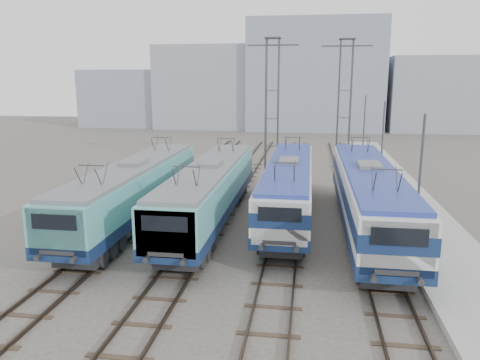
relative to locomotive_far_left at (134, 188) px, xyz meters
name	(u,v)px	position (x,y,z in m)	size (l,w,h in m)	color
ground	(232,264)	(6.75, -5.18, -2.22)	(160.00, 160.00, 0.00)	#514C47
platform	(420,221)	(16.95, 2.82, -2.07)	(4.00, 70.00, 0.30)	#9E9E99
locomotive_far_left	(134,188)	(0.00, 0.00, 0.00)	(2.82, 17.81, 3.35)	navy
locomotive_center_left	(210,189)	(4.50, 0.44, -0.01)	(2.81, 17.73, 3.34)	navy
locomotive_center_right	(289,184)	(9.00, 2.49, 0.01)	(2.76, 17.43, 3.28)	navy
locomotive_far_right	(368,193)	(13.50, 0.26, 0.15)	(2.95, 18.65, 3.51)	navy
catenary_tower_west	(272,100)	(6.75, 16.82, 4.42)	(4.50, 1.20, 12.00)	#3F4247
catenary_tower_east	(345,100)	(13.25, 18.82, 4.42)	(4.50, 1.20, 12.00)	#3F4247
mast_front	(419,188)	(15.35, -3.18, 1.28)	(0.12, 0.12, 7.00)	#3F4247
mast_mid	(382,150)	(15.35, 8.82, 1.28)	(0.12, 0.12, 7.00)	#3F4247
mast_rear	(364,132)	(15.35, 20.82, 1.28)	(0.12, 0.12, 7.00)	#3F4247
building_west	(211,87)	(-7.25, 56.82, 4.78)	(18.00, 12.00, 14.00)	#8F94A0
building_center	(315,76)	(10.75, 56.82, 6.78)	(22.00, 14.00, 18.00)	#8490A1
building_east	(437,94)	(30.75, 56.82, 3.78)	(16.00, 12.00, 12.00)	#8F94A0
building_far_west	(126,98)	(-23.25, 56.82, 2.78)	(14.00, 10.00, 10.00)	#8490A1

